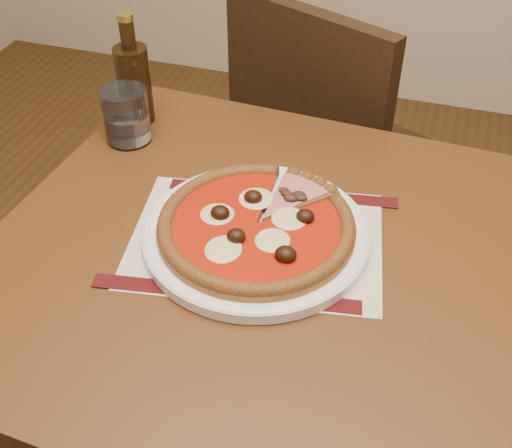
{
  "coord_description": "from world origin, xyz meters",
  "views": [
    {
      "loc": [
        -0.38,
        0.41,
        1.41
      ],
      "look_at": [
        -0.61,
        1.12,
        0.78
      ],
      "focal_mm": 45.0,
      "sensor_mm": 36.0,
      "label": 1
    }
  ],
  "objects_px": {
    "pizza": "(256,225)",
    "table": "(252,293)",
    "chair_far": "(328,149)",
    "plate": "(256,235)",
    "water_glass": "(126,116)",
    "bottle": "(134,81)"
  },
  "relations": [
    {
      "from": "table",
      "to": "bottle",
      "type": "height_order",
      "value": "bottle"
    },
    {
      "from": "chair_far",
      "to": "water_glass",
      "type": "bearing_deg",
      "value": 78.71
    },
    {
      "from": "table",
      "to": "bottle",
      "type": "distance_m",
      "value": 0.47
    },
    {
      "from": "pizza",
      "to": "bottle",
      "type": "bearing_deg",
      "value": 140.56
    },
    {
      "from": "water_glass",
      "to": "pizza",
      "type": "bearing_deg",
      "value": -32.47
    },
    {
      "from": "table",
      "to": "pizza",
      "type": "relative_size",
      "value": 2.79
    },
    {
      "from": "table",
      "to": "plate",
      "type": "bearing_deg",
      "value": 85.96
    },
    {
      "from": "plate",
      "to": "chair_far",
      "type": "bearing_deg",
      "value": 91.01
    },
    {
      "from": "bottle",
      "to": "water_glass",
      "type": "bearing_deg",
      "value": -78.13
    },
    {
      "from": "bottle",
      "to": "pizza",
      "type": "bearing_deg",
      "value": -39.44
    },
    {
      "from": "water_glass",
      "to": "chair_far",
      "type": "bearing_deg",
      "value": 54.64
    },
    {
      "from": "table",
      "to": "bottle",
      "type": "xyz_separation_m",
      "value": [
        -0.33,
        0.29,
        0.19
      ]
    },
    {
      "from": "plate",
      "to": "water_glass",
      "type": "xyz_separation_m",
      "value": [
        -0.31,
        0.2,
        0.04
      ]
    },
    {
      "from": "chair_far",
      "to": "pizza",
      "type": "xyz_separation_m",
      "value": [
        0.01,
        -0.63,
        0.26
      ]
    },
    {
      "from": "pizza",
      "to": "water_glass",
      "type": "bearing_deg",
      "value": 147.53
    },
    {
      "from": "chair_far",
      "to": "pizza",
      "type": "relative_size",
      "value": 3.0
    },
    {
      "from": "table",
      "to": "pizza",
      "type": "height_order",
      "value": "pizza"
    },
    {
      "from": "pizza",
      "to": "table",
      "type": "bearing_deg",
      "value": -93.78
    },
    {
      "from": "water_glass",
      "to": "bottle",
      "type": "relative_size",
      "value": 0.48
    },
    {
      "from": "chair_far",
      "to": "bottle",
      "type": "height_order",
      "value": "bottle"
    },
    {
      "from": "table",
      "to": "plate",
      "type": "relative_size",
      "value": 2.42
    },
    {
      "from": "table",
      "to": "chair_far",
      "type": "xyz_separation_m",
      "value": [
        -0.01,
        0.64,
        -0.13
      ]
    }
  ]
}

